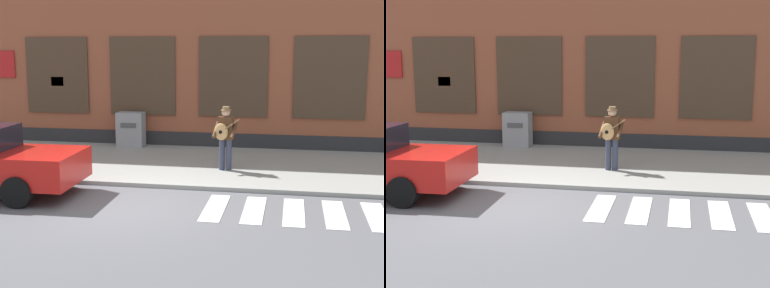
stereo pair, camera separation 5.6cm
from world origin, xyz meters
The scene contains 6 objects.
ground_plane centered at (0.00, 0.00, 0.00)m, with size 160.00×160.00×0.00m, color #56565B.
sidewalk centered at (0.00, 3.99, 0.05)m, with size 28.00×5.09×0.10m.
building_backdrop centered at (0.00, 8.53, 4.51)m, with size 28.00×4.06×9.04m.
crosswalk centered at (4.25, 0.15, 0.01)m, with size 5.20×1.90×0.01m.
busker centered at (1.66, 3.21, 1.04)m, with size 0.72×0.57×1.67m.
utility_box centered at (-1.78, 6.09, 0.66)m, with size 0.86×0.55×1.11m.
Camera 2 is at (3.42, -10.33, 3.23)m, focal length 50.00 mm.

